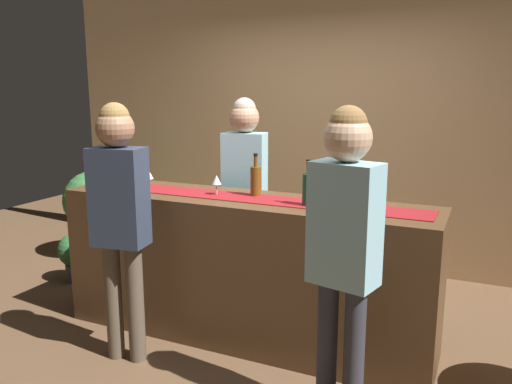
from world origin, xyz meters
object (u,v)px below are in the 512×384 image
(wine_bottle_clear, at_px, (132,171))
(wine_glass_near_customer, at_px, (216,181))
(wine_bottle_amber, at_px, (256,180))
(wine_glass_far_end, at_px, (344,192))
(customer_browsing, at_px, (119,206))
(customer_sipping, at_px, (344,235))
(wine_bottle_green, at_px, (308,189))
(potted_plant_small, at_px, (75,254))
(bartender, at_px, (245,179))
(potted_plant_tall, at_px, (94,207))
(wine_glass_mid_counter, at_px, (149,175))

(wine_bottle_clear, bearing_deg, wine_glass_near_customer, -4.72)
(wine_bottle_amber, relative_size, wine_glass_far_end, 2.10)
(wine_glass_near_customer, distance_m, customer_browsing, 0.71)
(wine_glass_near_customer, xyz_separation_m, customer_browsing, (-0.37, -0.60, -0.09))
(wine_bottle_amber, distance_m, customer_sipping, 1.13)
(wine_bottle_amber, xyz_separation_m, wine_bottle_green, (0.43, -0.13, 0.00))
(wine_glass_far_end, bearing_deg, potted_plant_small, 172.13)
(wine_bottle_clear, xyz_separation_m, wine_bottle_amber, (1.05, 0.02, 0.00))
(wine_bottle_green, height_order, bartender, bartender)
(wine_bottle_amber, relative_size, potted_plant_tall, 0.33)
(wine_glass_far_end, relative_size, potted_plant_small, 0.32)
(wine_bottle_green, distance_m, bartender, 0.99)
(customer_sipping, bearing_deg, wine_glass_far_end, 118.79)
(customer_sipping, distance_m, potted_plant_small, 3.08)
(wine_glass_far_end, bearing_deg, wine_bottle_clear, 176.91)
(wine_glass_near_customer, xyz_separation_m, potted_plant_tall, (-2.03, 0.98, -0.61))
(potted_plant_small, bearing_deg, customer_sipping, -19.50)
(wine_bottle_green, xyz_separation_m, wine_glass_near_customer, (-0.70, 0.04, -0.01))
(wine_bottle_amber, bearing_deg, wine_glass_near_customer, -161.21)
(wine_bottle_amber, xyz_separation_m, customer_browsing, (-0.63, -0.69, -0.10))
(wine_glass_near_customer, height_order, wine_glass_far_end, same)
(wine_glass_mid_counter, xyz_separation_m, customer_browsing, (0.20, -0.59, -0.09))
(wine_bottle_amber, bearing_deg, wine_glass_far_end, -10.07)
(potted_plant_tall, bearing_deg, wine_bottle_amber, -21.27)
(bartender, bearing_deg, customer_browsing, 66.20)
(bartender, height_order, customer_sipping, bartender)
(wine_glass_mid_counter, relative_size, bartender, 0.08)
(wine_bottle_amber, distance_m, potted_plant_tall, 2.54)
(wine_bottle_clear, xyz_separation_m, wine_glass_far_end, (1.71, -0.09, -0.01))
(wine_glass_far_end, bearing_deg, customer_sipping, -74.21)
(wine_glass_mid_counter, xyz_separation_m, bartender, (0.51, 0.60, -0.08))
(wine_bottle_clear, xyz_separation_m, bartender, (0.72, 0.52, -0.09))
(wine_bottle_green, bearing_deg, wine_bottle_clear, 175.80)
(wine_bottle_green, relative_size, wine_glass_far_end, 2.10)
(wine_glass_mid_counter, bearing_deg, customer_sipping, -21.16)
(wine_bottle_green, relative_size, potted_plant_small, 0.66)
(wine_glass_mid_counter, bearing_deg, customer_browsing, -71.31)
(customer_sipping, height_order, potted_plant_tall, customer_sipping)
(wine_bottle_clear, bearing_deg, wine_glass_mid_counter, -19.13)
(wine_bottle_amber, xyz_separation_m, wine_glass_far_end, (0.66, -0.12, -0.01))
(wine_glass_near_customer, relative_size, wine_glass_mid_counter, 1.00)
(wine_glass_mid_counter, height_order, customer_browsing, customer_browsing)
(wine_bottle_clear, xyz_separation_m, customer_browsing, (0.42, -0.66, -0.10))
(wine_bottle_green, relative_size, bartender, 0.18)
(potted_plant_small, bearing_deg, wine_bottle_amber, -7.12)
(potted_plant_tall, bearing_deg, wine_glass_near_customer, -25.83)
(customer_browsing, relative_size, potted_plant_small, 3.72)
(wine_glass_far_end, relative_size, bartender, 0.08)
(wine_glass_near_customer, distance_m, bartender, 0.59)
(wine_glass_mid_counter, relative_size, customer_browsing, 0.08)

